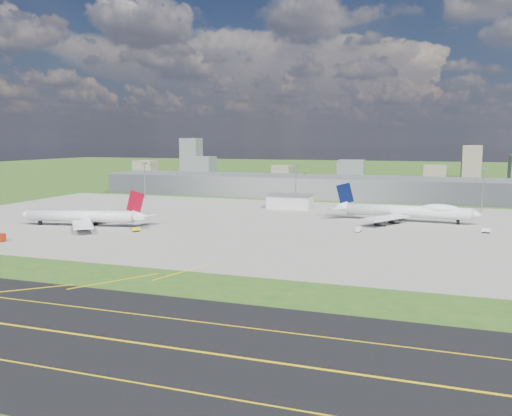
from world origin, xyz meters
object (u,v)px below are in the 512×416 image
(airliner_blue_quad, at_px, (407,211))
(tug_yellow, at_px, (136,230))
(airliner_red_twin, at_px, (85,217))
(van_white_far, at_px, (486,231))
(van_white_near, at_px, (358,230))

(airliner_blue_quad, xyz_separation_m, tug_yellow, (-116.91, -68.25, -4.38))
(airliner_red_twin, xyz_separation_m, tug_yellow, (30.68, -4.83, -3.83))
(airliner_red_twin, bearing_deg, van_white_far, -176.90)
(airliner_red_twin, bearing_deg, tug_yellow, 161.49)
(van_white_near, distance_m, van_white_far, 57.00)
(airliner_red_twin, distance_m, van_white_far, 187.08)
(airliner_blue_quad, bearing_deg, van_white_far, -29.37)
(airliner_blue_quad, distance_m, van_white_near, 42.77)
(airliner_red_twin, xyz_separation_m, van_white_far, (182.48, 41.05, -3.73))
(tug_yellow, height_order, van_white_far, van_white_far)
(tug_yellow, bearing_deg, van_white_far, -33.19)
(tug_yellow, relative_size, van_white_far, 1.08)
(airliner_blue_quad, bearing_deg, tug_yellow, -146.42)
(airliner_blue_quad, relative_size, van_white_far, 18.00)
(tug_yellow, bearing_deg, airliner_red_twin, 121.06)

